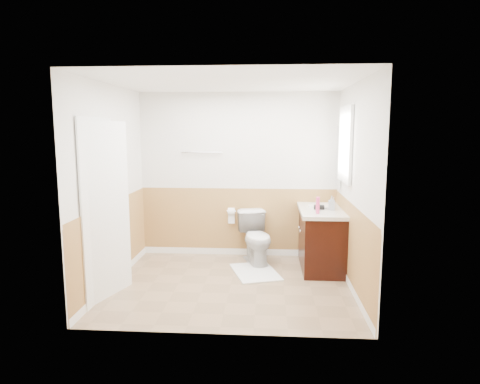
# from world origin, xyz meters

# --- Properties ---
(floor) EXTENTS (3.00, 3.00, 0.00)m
(floor) POSITION_xyz_m (0.00, 0.00, 0.00)
(floor) COLOR #8C7051
(floor) RESTS_ON ground
(ceiling) EXTENTS (3.00, 3.00, 0.00)m
(ceiling) POSITION_xyz_m (0.00, 0.00, 2.50)
(ceiling) COLOR white
(ceiling) RESTS_ON floor
(wall_back) EXTENTS (3.00, 0.00, 3.00)m
(wall_back) POSITION_xyz_m (0.00, 1.30, 1.25)
(wall_back) COLOR silver
(wall_back) RESTS_ON floor
(wall_front) EXTENTS (3.00, 0.00, 3.00)m
(wall_front) POSITION_xyz_m (0.00, -1.30, 1.25)
(wall_front) COLOR silver
(wall_front) RESTS_ON floor
(wall_left) EXTENTS (0.00, 3.00, 3.00)m
(wall_left) POSITION_xyz_m (-1.50, 0.00, 1.25)
(wall_left) COLOR silver
(wall_left) RESTS_ON floor
(wall_right) EXTENTS (0.00, 3.00, 3.00)m
(wall_right) POSITION_xyz_m (1.50, 0.00, 1.25)
(wall_right) COLOR silver
(wall_right) RESTS_ON floor
(wainscot_back) EXTENTS (3.00, 0.00, 3.00)m
(wainscot_back) POSITION_xyz_m (0.00, 1.29, 0.50)
(wainscot_back) COLOR #AA7C44
(wainscot_back) RESTS_ON floor
(wainscot_front) EXTENTS (3.00, 0.00, 3.00)m
(wainscot_front) POSITION_xyz_m (0.00, -1.29, 0.50)
(wainscot_front) COLOR #AA7C44
(wainscot_front) RESTS_ON floor
(wainscot_left) EXTENTS (0.00, 2.60, 2.60)m
(wainscot_left) POSITION_xyz_m (-1.49, 0.00, 0.50)
(wainscot_left) COLOR #AA7C44
(wainscot_left) RESTS_ON floor
(wainscot_right) EXTENTS (0.00, 2.60, 2.60)m
(wainscot_right) POSITION_xyz_m (1.49, 0.00, 0.50)
(wainscot_right) COLOR #AA7C44
(wainscot_right) RESTS_ON floor
(toilet) EXTENTS (0.62, 0.83, 0.75)m
(toilet) POSITION_xyz_m (0.30, 0.90, 0.38)
(toilet) COLOR silver
(toilet) RESTS_ON floor
(bath_mat) EXTENTS (0.76, 0.93, 0.02)m
(bath_mat) POSITION_xyz_m (0.30, 0.45, 0.01)
(bath_mat) COLOR silver
(bath_mat) RESTS_ON floor
(vanity_cabinet) EXTENTS (0.55, 1.10, 0.80)m
(vanity_cabinet) POSITION_xyz_m (1.21, 0.75, 0.40)
(vanity_cabinet) COLOR black
(vanity_cabinet) RESTS_ON floor
(vanity_knob_left) EXTENTS (0.03, 0.03, 0.03)m
(vanity_knob_left) POSITION_xyz_m (0.91, 0.65, 0.55)
(vanity_knob_left) COLOR silver
(vanity_knob_left) RESTS_ON vanity_cabinet
(vanity_knob_right) EXTENTS (0.03, 0.03, 0.03)m
(vanity_knob_right) POSITION_xyz_m (0.91, 0.85, 0.55)
(vanity_knob_right) COLOR silver
(vanity_knob_right) RESTS_ON vanity_cabinet
(countertop) EXTENTS (0.60, 1.15, 0.05)m
(countertop) POSITION_xyz_m (1.20, 0.75, 0.83)
(countertop) COLOR beige
(countertop) RESTS_ON vanity_cabinet
(sink_basin) EXTENTS (0.36, 0.36, 0.02)m
(sink_basin) POSITION_xyz_m (1.21, 0.90, 0.86)
(sink_basin) COLOR white
(sink_basin) RESTS_ON countertop
(faucet) EXTENTS (0.02, 0.02, 0.14)m
(faucet) POSITION_xyz_m (1.39, 0.90, 0.92)
(faucet) COLOR silver
(faucet) RESTS_ON countertop
(lotion_bottle) EXTENTS (0.05, 0.05, 0.22)m
(lotion_bottle) POSITION_xyz_m (1.11, 0.41, 0.96)
(lotion_bottle) COLOR #DE3977
(lotion_bottle) RESTS_ON countertop
(soap_dispenser) EXTENTS (0.10, 0.10, 0.19)m
(soap_dispenser) POSITION_xyz_m (1.33, 0.68, 0.95)
(soap_dispenser) COLOR #9098A2
(soap_dispenser) RESTS_ON countertop
(hair_dryer_body) EXTENTS (0.14, 0.07, 0.07)m
(hair_dryer_body) POSITION_xyz_m (1.16, 0.68, 0.89)
(hair_dryer_body) COLOR black
(hair_dryer_body) RESTS_ON countertop
(hair_dryer_handle) EXTENTS (0.03, 0.03, 0.07)m
(hair_dryer_handle) POSITION_xyz_m (1.13, 0.68, 0.86)
(hair_dryer_handle) COLOR black
(hair_dryer_handle) RESTS_ON countertop
(mirror_panel) EXTENTS (0.02, 0.35, 0.90)m
(mirror_panel) POSITION_xyz_m (1.48, 1.10, 1.55)
(mirror_panel) COLOR silver
(mirror_panel) RESTS_ON wall_right
(window_frame) EXTENTS (0.04, 0.80, 1.00)m
(window_frame) POSITION_xyz_m (1.47, 0.59, 1.75)
(window_frame) COLOR white
(window_frame) RESTS_ON wall_right
(window_glass) EXTENTS (0.01, 0.70, 0.90)m
(window_glass) POSITION_xyz_m (1.49, 0.59, 1.75)
(window_glass) COLOR white
(window_glass) RESTS_ON wall_right
(door) EXTENTS (0.29, 0.78, 2.04)m
(door) POSITION_xyz_m (-1.40, -0.45, 1.02)
(door) COLOR white
(door) RESTS_ON wall_left
(door_frame) EXTENTS (0.02, 0.92, 2.10)m
(door_frame) POSITION_xyz_m (-1.48, -0.45, 1.03)
(door_frame) COLOR white
(door_frame) RESTS_ON wall_left
(door_knob) EXTENTS (0.06, 0.06, 0.06)m
(door_knob) POSITION_xyz_m (-1.34, -0.12, 0.95)
(door_knob) COLOR silver
(door_knob) RESTS_ON door
(towel_bar) EXTENTS (0.62, 0.02, 0.02)m
(towel_bar) POSITION_xyz_m (-0.55, 1.25, 1.60)
(towel_bar) COLOR silver
(towel_bar) RESTS_ON wall_back
(tp_holder_bar) EXTENTS (0.14, 0.02, 0.02)m
(tp_holder_bar) POSITION_xyz_m (-0.10, 1.23, 0.70)
(tp_holder_bar) COLOR silver
(tp_holder_bar) RESTS_ON wall_back
(tp_roll) EXTENTS (0.10, 0.11, 0.11)m
(tp_roll) POSITION_xyz_m (-0.10, 1.23, 0.70)
(tp_roll) COLOR white
(tp_roll) RESTS_ON tp_holder_bar
(tp_sheet) EXTENTS (0.10, 0.01, 0.16)m
(tp_sheet) POSITION_xyz_m (-0.10, 1.23, 0.59)
(tp_sheet) COLOR white
(tp_sheet) RESTS_ON tp_roll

